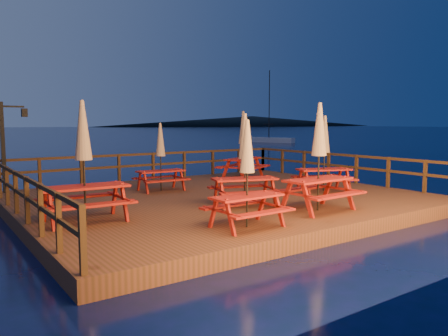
% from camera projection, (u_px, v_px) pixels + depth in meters
% --- Properties ---
extents(ground, '(500.00, 500.00, 0.00)m').
position_uv_depth(ground, '(220.00, 208.00, 14.01)').
color(ground, black).
rests_on(ground, ground).
extents(deck, '(12.00, 10.00, 0.40)m').
position_uv_depth(deck, '(220.00, 202.00, 13.99)').
color(deck, '#472B16').
rests_on(deck, ground).
extents(deck_piles, '(11.44, 9.44, 1.40)m').
position_uv_depth(deck_piles, '(220.00, 217.00, 14.04)').
color(deck_piles, '#371D11').
rests_on(deck_piles, ground).
extents(railing, '(11.80, 9.75, 1.10)m').
position_uv_depth(railing, '(191.00, 167.00, 15.33)').
color(railing, '#371D11').
rests_on(railing, deck).
extents(lamp_post, '(0.85, 0.18, 3.00)m').
position_uv_depth(lamp_post, '(8.00, 139.00, 14.42)').
color(lamp_post, black).
rests_on(lamp_post, deck).
extents(headland_right, '(230.40, 86.40, 7.00)m').
position_uv_depth(headland_right, '(252.00, 121.00, 306.51)').
color(headland_right, black).
rests_on(headland_right, ground).
extents(sailboat, '(3.23, 6.65, 9.87)m').
position_uv_depth(sailboat, '(271.00, 140.00, 59.10)').
color(sailboat, silver).
rests_on(sailboat, ground).
extents(picnic_table_0, '(2.19, 2.00, 2.56)m').
position_uv_depth(picnic_table_0, '(324.00, 152.00, 14.67)').
color(picnic_table_0, '#9B1B0E').
rests_on(picnic_table_0, deck).
extents(picnic_table_1, '(2.04, 1.70, 2.84)m').
position_uv_depth(picnic_table_1, '(84.00, 159.00, 10.13)').
color(picnic_table_1, '#9B1B0E').
rests_on(picnic_table_1, deck).
extents(picnic_table_2, '(1.66, 1.39, 2.31)m').
position_uv_depth(picnic_table_2, '(161.00, 156.00, 14.84)').
color(picnic_table_2, '#9B1B0E').
rests_on(picnic_table_2, deck).
extents(picnic_table_3, '(2.45, 2.28, 2.79)m').
position_uv_depth(picnic_table_3, '(243.00, 143.00, 18.12)').
color(picnic_table_3, '#9B1B0E').
rests_on(picnic_table_3, deck).
extents(picnic_table_4, '(1.70, 1.41, 2.39)m').
position_uv_depth(picnic_table_4, '(247.00, 172.00, 9.61)').
color(picnic_table_4, '#9B1B0E').
rests_on(picnic_table_4, deck).
extents(picnic_table_5, '(2.07, 1.74, 2.84)m').
position_uv_depth(picnic_table_5, '(319.00, 155.00, 11.44)').
color(picnic_table_5, '#9B1B0E').
rests_on(picnic_table_5, deck).
extents(picnic_table_6, '(2.17, 1.97, 2.58)m').
position_uv_depth(picnic_table_6, '(245.00, 158.00, 12.19)').
color(picnic_table_6, '#9B1B0E').
rests_on(picnic_table_6, deck).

